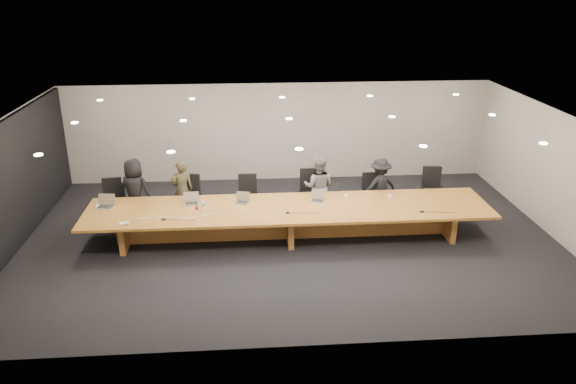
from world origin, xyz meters
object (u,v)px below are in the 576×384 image
paper_cup_near (346,197)px  mic_left (164,219)px  water_bottle (203,205)px  av_box (124,223)px  conference_table (289,217)px  chair_right (372,193)px  laptop_d (318,196)px  chair_far_left (113,201)px  chair_mid_right (310,193)px  person_d (380,187)px  laptop_c (242,198)px  person_b (182,190)px  laptop_a (105,202)px  mic_center (288,212)px  paper_cup_far (390,197)px  chair_left (189,198)px  amber_mug (197,208)px  chair_far_right (432,189)px  person_a (135,191)px  chair_mid_left (248,197)px  person_c (319,187)px  laptop_b (191,199)px

paper_cup_near → mic_left: size_ratio=0.78×
water_bottle → av_box: bearing=-157.0°
conference_table → chair_right: (2.17, 1.32, -0.01)m
laptop_d → water_bottle: laptop_d is taller
chair_far_left → chair_mid_right: bearing=-7.2°
conference_table → paper_cup_near: (1.36, 0.43, 0.28)m
person_d → laptop_c: (-3.39, -0.88, 0.15)m
person_b → av_box: 2.15m
laptop_a → mic_center: (4.03, -0.60, -0.13)m
mic_center → chair_mid_right: bearing=67.1°
av_box → mic_left: mic_left is taller
laptop_d → mic_left: bearing=-148.6°
paper_cup_far → mic_center: size_ratio=0.88×
laptop_c → person_d: bearing=28.9°
chair_left → paper_cup_far: bearing=0.0°
laptop_c → amber_mug: laptop_c is taller
chair_far_right → av_box: bearing=-156.2°
conference_table → av_box: size_ratio=47.69×
conference_table → av_box: av_box is taller
person_a → person_d: (5.93, 0.06, -0.08)m
person_a → person_d: bearing=-161.1°
laptop_a → paper_cup_far: bearing=7.1°
person_b → laptop_a: 1.88m
conference_table → person_a: size_ratio=5.65×
person_a → laptop_c: person_a is taller
chair_mid_right → av_box: size_ratio=6.14×
water_bottle → person_a: bearing=146.5°
chair_left → person_a: bearing=-166.1°
person_b → laptop_d: bearing=149.1°
chair_left → person_a: (-1.25, -0.06, 0.23)m
laptop_c → chair_mid_right: bearing=44.0°
chair_right → laptop_c: size_ratio=3.30×
chair_left → amber_mug: chair_left is taller
chair_right → amber_mug: chair_right is taller
paper_cup_far → laptop_a: bearing=180.0°
chair_left → chair_mid_right: bearing=12.7°
laptop_a → mic_center: bearing=-1.3°
water_bottle → chair_mid_left: bearing=50.7°
chair_mid_left → amber_mug: size_ratio=12.32×
chair_left → water_bottle: (0.44, -1.18, 0.29)m
person_d → av_box: person_d is taller
amber_mug → paper_cup_far: (4.40, 0.26, 0.01)m
chair_mid_right → mic_left: bearing=-149.5°
paper_cup_far → person_c: bearing=149.3°
person_b → person_c: (3.31, -0.07, 0.02)m
chair_far_right → laptop_a: 7.87m
paper_cup_near → mic_left: 4.16m
person_d → laptop_b: (-4.53, -0.89, 0.17)m
chair_far_right → mic_left: bearing=-155.8°
paper_cup_near → mic_left: bearing=-167.5°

